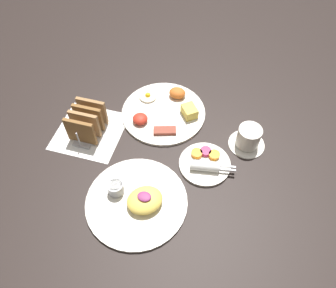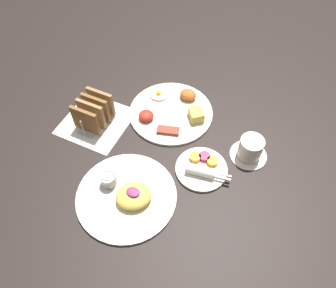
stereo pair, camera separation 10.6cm
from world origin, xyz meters
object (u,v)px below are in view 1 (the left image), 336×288
object	(u,v)px
plate_breakfast	(165,111)
toast_rack	(87,122)
plate_foreground	(137,200)
coffee_cup	(248,138)
plate_condiments	(205,163)

from	to	relation	value
plate_breakfast	toast_rack	world-z (taller)	toast_rack
plate_foreground	coffee_cup	distance (m)	0.41
plate_breakfast	coffee_cup	distance (m)	0.31
plate_breakfast	coffee_cup	size ratio (longest dim) A/B	2.49
plate_foreground	toast_rack	xyz separation A→B (m)	(-0.24, 0.21, 0.04)
plate_condiments	coffee_cup	bearing A→B (deg)	44.99
plate_breakfast	plate_condiments	distance (m)	0.26
plate_breakfast	plate_foreground	world-z (taller)	plate_foreground
plate_breakfast	plate_foreground	size ratio (longest dim) A/B	0.99
plate_breakfast	coffee_cup	bearing A→B (deg)	-11.79
plate_condiments	toast_rack	size ratio (longest dim) A/B	1.22
plate_foreground	coffee_cup	size ratio (longest dim) A/B	2.50
plate_condiments	coffee_cup	distance (m)	0.17
plate_condiments	plate_foreground	size ratio (longest dim) A/B	0.60
plate_foreground	toast_rack	bearing A→B (deg)	139.23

